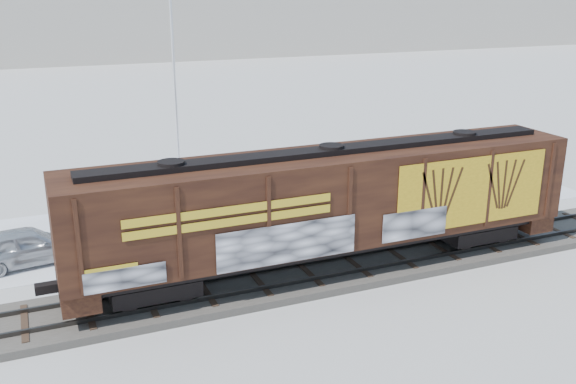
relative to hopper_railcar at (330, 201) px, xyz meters
name	(u,v)px	position (x,y,z in m)	size (l,w,h in m)	color
ground	(258,288)	(-2.89, 0.01, -3.00)	(500.00, 500.00, 0.00)	white
rail_track	(258,284)	(-2.89, 0.01, -2.86)	(50.00, 3.40, 0.43)	#59544C
parking_strip	(203,222)	(-2.89, 7.51, -2.99)	(40.00, 8.00, 0.03)	white
hopper_railcar	(330,201)	(0.00, 0.00, 0.00)	(19.52, 3.06, 4.61)	black
flagpole	(178,102)	(-2.47, 13.41, 1.73)	(2.30, 0.90, 12.60)	silver
car_silver	(27,246)	(-10.63, 5.56, -2.20)	(1.82, 4.53, 1.54)	#B7BABF
car_white	(284,202)	(0.82, 6.48, -2.13)	(1.78, 5.11, 1.68)	silver
car_dark	(265,196)	(0.44, 8.12, -2.31)	(1.87, 4.59, 1.33)	black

